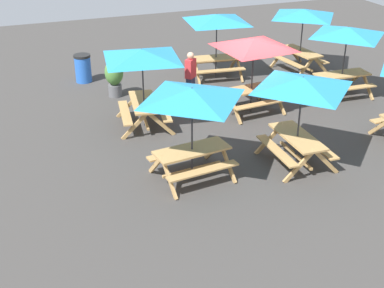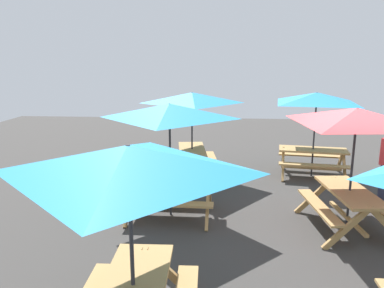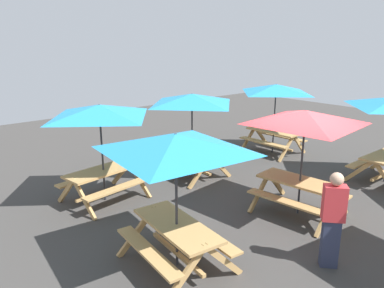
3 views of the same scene
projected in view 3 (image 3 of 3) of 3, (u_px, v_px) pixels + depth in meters
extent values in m
plane|color=#3D3A38|center=(302.00, 213.00, 8.25)|extent=(27.61, 27.61, 0.00)
cube|color=tan|center=(192.00, 150.00, 10.42)|extent=(1.82, 0.76, 0.05)
cube|color=tan|center=(207.00, 156.00, 10.83)|extent=(1.81, 0.32, 0.04)
cube|color=tan|center=(176.00, 163.00, 10.16)|extent=(1.81, 0.32, 0.04)
cube|color=tan|center=(220.00, 167.00, 10.15)|extent=(0.08, 0.80, 0.81)
cube|color=tan|center=(200.00, 172.00, 9.71)|extent=(0.08, 0.80, 0.81)
cube|color=tan|center=(185.00, 153.00, 11.32)|extent=(0.08, 0.80, 0.81)
cube|color=tan|center=(165.00, 158.00, 10.88)|extent=(0.08, 0.80, 0.81)
cube|color=tan|center=(192.00, 167.00, 10.56)|extent=(1.56, 0.12, 0.06)
cylinder|color=#2D2D33|center=(192.00, 135.00, 10.31)|extent=(0.04, 0.04, 2.30)
pyramid|color=#268CC6|center=(192.00, 99.00, 10.03)|extent=(2.06, 2.06, 0.28)
cube|color=tan|center=(103.00, 171.00, 8.75)|extent=(0.94, 1.88, 0.05)
cube|color=tan|center=(91.00, 177.00, 9.18)|extent=(0.50, 1.82, 0.04)
cube|color=tan|center=(119.00, 188.00, 8.47)|extent=(0.50, 1.82, 0.04)
cube|color=tan|center=(121.00, 173.00, 9.64)|extent=(0.80, 0.17, 0.81)
cube|color=tan|center=(140.00, 180.00, 9.17)|extent=(0.80, 0.17, 0.81)
cube|color=tan|center=(66.00, 191.00, 8.52)|extent=(0.80, 0.17, 0.81)
cube|color=tan|center=(84.00, 200.00, 8.05)|extent=(0.80, 0.17, 0.81)
cube|color=tan|center=(105.00, 191.00, 8.89)|extent=(0.28, 1.56, 0.06)
cylinder|color=#2D2D33|center=(102.00, 154.00, 8.64)|extent=(0.04, 0.04, 2.30)
pyramid|color=#268CC6|center=(99.00, 111.00, 8.36)|extent=(2.25, 2.25, 0.28)
cube|color=tan|center=(366.00, 161.00, 10.39)|extent=(0.29, 1.80, 0.04)
cube|color=tan|center=(358.00, 171.00, 9.79)|extent=(0.80, 0.08, 0.81)
cube|color=tan|center=(274.00, 131.00, 12.53)|extent=(1.82, 0.76, 0.05)
cube|color=tan|center=(282.00, 137.00, 12.97)|extent=(1.81, 0.32, 0.04)
cube|color=tan|center=(263.00, 142.00, 12.25)|extent=(1.81, 0.32, 0.04)
cube|color=tan|center=(299.00, 144.00, 12.32)|extent=(0.09, 0.80, 0.81)
cube|color=tan|center=(286.00, 148.00, 11.84)|extent=(0.09, 0.80, 0.81)
cube|color=tan|center=(261.00, 136.00, 13.42)|extent=(0.09, 0.80, 0.81)
cube|color=tan|center=(248.00, 139.00, 12.95)|extent=(0.09, 0.80, 0.81)
cube|color=tan|center=(273.00, 146.00, 12.67)|extent=(1.56, 0.12, 0.06)
cylinder|color=#2D2D33|center=(274.00, 119.00, 12.42)|extent=(0.04, 0.04, 2.30)
pyramid|color=#268CC6|center=(276.00, 89.00, 12.15)|extent=(2.06, 2.06, 0.28)
cube|color=tan|center=(177.00, 225.00, 6.17)|extent=(1.87, 0.89, 0.05)
cube|color=tan|center=(204.00, 232.00, 6.55)|extent=(1.82, 0.46, 0.04)
cube|color=tan|center=(148.00, 251.00, 5.95)|extent=(1.82, 0.46, 0.04)
cube|color=tan|center=(223.00, 260.00, 5.85)|extent=(0.15, 0.80, 0.81)
cube|color=tan|center=(184.00, 276.00, 5.45)|extent=(0.15, 0.80, 0.81)
cube|color=tan|center=(171.00, 221.00, 7.09)|extent=(0.15, 0.80, 0.81)
cube|color=tan|center=(137.00, 232.00, 6.69)|extent=(0.15, 0.80, 0.81)
cube|color=tan|center=(177.00, 253.00, 6.31)|extent=(1.56, 0.24, 0.06)
cylinder|color=#2D2D33|center=(176.00, 202.00, 6.06)|extent=(0.04, 0.04, 2.30)
pyramid|color=#268CC6|center=(176.00, 142.00, 5.79)|extent=(2.81, 2.81, 0.28)
cube|color=tan|center=(300.00, 182.00, 8.06)|extent=(1.86, 0.88, 0.05)
cube|color=tan|center=(311.00, 187.00, 8.52)|extent=(1.82, 0.44, 0.04)
cube|color=tan|center=(286.00, 202.00, 7.76)|extent=(1.82, 0.44, 0.04)
cube|color=tan|center=(341.00, 203.00, 7.90)|extent=(0.14, 0.80, 0.81)
cube|color=tan|center=(326.00, 214.00, 7.39)|extent=(0.14, 0.80, 0.81)
cube|color=tan|center=(276.00, 184.00, 8.93)|extent=(0.14, 0.80, 0.81)
cube|color=tan|center=(259.00, 193.00, 8.42)|extent=(0.14, 0.80, 0.81)
cube|color=tan|center=(298.00, 204.00, 8.20)|extent=(1.56, 0.23, 0.06)
cylinder|color=#2D2D33|center=(302.00, 164.00, 7.95)|extent=(0.04, 0.04, 2.30)
pyramid|color=red|center=(305.00, 117.00, 7.68)|extent=(2.81, 2.81, 0.28)
cube|color=#2D334C|center=(330.00, 243.00, 6.23)|extent=(0.33, 0.32, 0.85)
cube|color=red|center=(334.00, 203.00, 6.04)|extent=(0.42, 0.40, 0.60)
sphere|color=tan|center=(337.00, 179.00, 5.93)|extent=(0.22, 0.22, 0.22)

